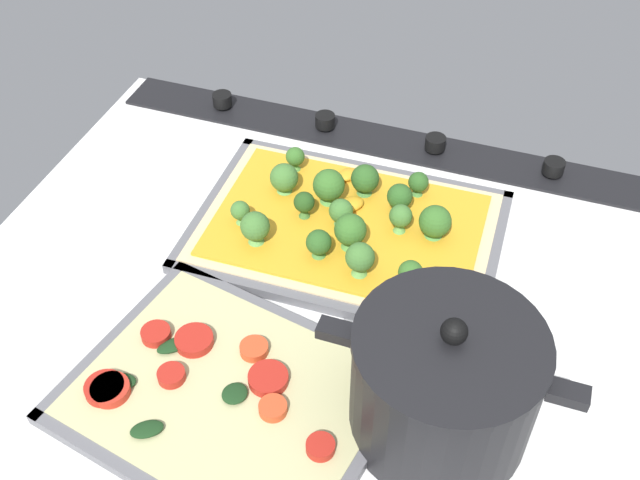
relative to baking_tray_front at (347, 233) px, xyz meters
The scene contains 7 objects.
ground_plane 10.05cm from the baking_tray_front, 81.42° to the left, with size 79.33×65.39×3.00cm, color white.
stove_control_panel 19.49cm from the baking_tray_front, 85.66° to the right, with size 76.16×7.00×2.60cm.
baking_tray_front is the anchor object (origin of this frame).
broccoli_pizza 1.84cm from the baking_tray_front, 124.73° to the left, with size 34.83×23.80×6.02cm.
baking_tray_back 26.80cm from the baking_tray_front, 81.69° to the left, with size 34.70×29.46×1.30cm.
veggie_pizza_back 26.89cm from the baking_tray_front, 80.08° to the left, with size 31.88×26.64×1.90cm.
cooking_pot 28.24cm from the baking_tray_front, 126.13° to the left, with size 24.35×17.49×15.34cm.
Camera 1 is at (-20.13, 54.21, 64.51)cm, focal length 42.56 mm.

